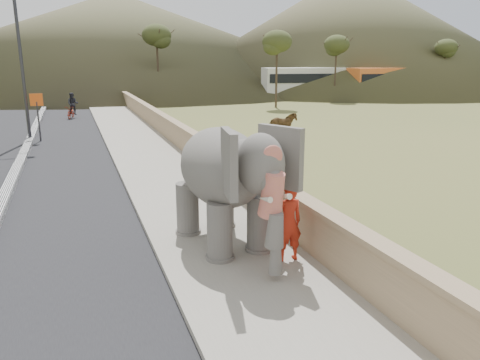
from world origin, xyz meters
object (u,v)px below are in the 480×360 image
Objects in this scene: cow at (282,124)px; motorcyclist at (72,108)px; lamppost at (26,41)px; elephant_and_man at (222,184)px.

motorcyclist reaches higher than cow.
cow is 0.85× the size of motorcyclist.
lamppost is at bearing 92.77° from cow.
elephant_and_man is 2.22× the size of motorcyclist.
cow is (12.37, -2.85, -4.23)m from lamppost.
elephant_and_man is at bearing 166.13° from cow.
lamppost is 4.50× the size of motorcyclist.
lamppost reaches higher than cow.
motorcyclist is (-2.89, 25.30, -0.78)m from elephant_and_man.
cow is 15.86m from motorcyclist.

